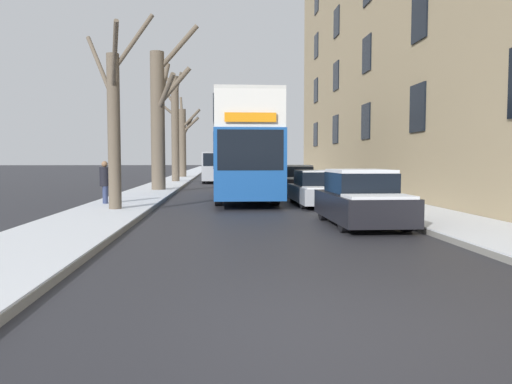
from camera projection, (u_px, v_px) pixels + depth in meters
ground_plane at (343, 330)px, 5.21m from camera, size 320.00×320.00×0.00m
sidewalk_left at (188, 174)px, 57.60m from camera, size 2.60×130.00×0.16m
sidewalk_right at (273, 174)px, 58.31m from camera, size 2.60×130.00×0.16m
terrace_facade_right at (454, 29)px, 25.44m from camera, size 9.10×37.93×16.92m
bare_tree_left_0 at (114, 122)px, 16.29m from camera, size 2.67×4.19×6.55m
bare_tree_left_1 at (160, 115)px, 26.83m from camera, size 2.62×3.72×9.01m
bare_tree_left_2 at (175, 126)px, 37.30m from camera, size 2.02×2.32×8.83m
bare_tree_left_3 at (183, 139)px, 47.28m from camera, size 3.56×2.89×7.87m
double_decker_bus at (243, 145)px, 22.43m from camera, size 2.56×10.94×4.33m
parked_car_0 at (361, 200)px, 13.46m from camera, size 1.78×4.10×1.51m
parked_car_1 at (318, 189)px, 19.35m from camera, size 1.80×4.36×1.36m
parked_car_2 at (295, 181)px, 25.22m from camera, size 1.82×3.92×1.51m
parked_car_3 at (280, 178)px, 31.35m from camera, size 1.86×4.34×1.31m
oncoming_van at (216, 166)px, 38.81m from camera, size 1.98×5.58×2.35m
pedestrian_left_sidewalk at (105, 182)px, 18.40m from camera, size 0.38×0.38×1.72m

